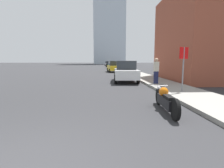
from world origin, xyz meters
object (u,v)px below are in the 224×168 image
object	(u,v)px
parked_car_green	(112,65)
pedestrian	(156,70)
parked_car_white	(126,71)
stop_sign	(183,61)
parked_car_silver	(108,64)
motorcycle	(165,100)
parked_car_yellow	(114,67)
parked_car_black	(109,64)

from	to	relation	value
parked_car_green	pedestrian	bearing A→B (deg)	-86.81
parked_car_white	stop_sign	world-z (taller)	stop_sign
parked_car_white	parked_car_silver	world-z (taller)	parked_car_white
parked_car_green	parked_car_silver	distance (m)	25.20
motorcycle	parked_car_silver	distance (m)	59.79
parked_car_yellow	parked_car_silver	size ratio (longest dim) A/B	1.03
stop_sign	pedestrian	bearing A→B (deg)	97.61
parked_car_white	stop_sign	bearing A→B (deg)	-65.15
stop_sign	pedestrian	world-z (taller)	stop_sign
motorcycle	parked_car_green	size ratio (longest dim) A/B	0.68
parked_car_black	parked_car_silver	world-z (taller)	parked_car_black
parked_car_green	stop_sign	size ratio (longest dim) A/B	1.66
parked_car_white	parked_car_yellow	xyz separation A→B (m)	(-0.15, 13.35, -0.04)
parked_car_white	parked_car_silver	size ratio (longest dim) A/B	1.05
motorcycle	parked_car_black	size ratio (longest dim) A/B	0.62
motorcycle	stop_sign	world-z (taller)	stop_sign
parked_car_silver	stop_sign	bearing A→B (deg)	-88.79
parked_car_silver	parked_car_white	bearing A→B (deg)	-91.07
parked_car_green	stop_sign	world-z (taller)	stop_sign
motorcycle	parked_car_white	distance (m)	8.89
parked_car_yellow	stop_sign	bearing A→B (deg)	-87.43
parked_car_silver	stop_sign	size ratio (longest dim) A/B	1.93
motorcycle	parked_car_silver	bearing A→B (deg)	94.08
parked_car_green	pedestrian	world-z (taller)	pedestrian
parked_car_white	parked_car_silver	bearing A→B (deg)	93.60
parked_car_silver	stop_sign	xyz separation A→B (m)	(2.42, -56.70, 0.89)
parked_car_white	parked_car_green	distance (m)	25.71
motorcycle	stop_sign	xyz separation A→B (m)	(2.03, 3.09, 1.32)
parked_car_white	stop_sign	size ratio (longest dim) A/B	2.03
parked_car_black	parked_car_white	bearing A→B (deg)	-84.84
parked_car_black	stop_sign	xyz separation A→B (m)	(2.23, -44.24, 0.88)
motorcycle	parked_car_silver	xyz separation A→B (m)	(-0.39, 59.78, 0.43)
motorcycle	parked_car_green	xyz separation A→B (m)	(-0.11, 34.58, 0.49)
parked_car_white	parked_car_green	xyz separation A→B (m)	(0.14, 25.71, 0.01)
parked_car_green	parked_car_silver	size ratio (longest dim) A/B	0.86
parked_car_black	parked_car_silver	xyz separation A→B (m)	(-0.19, 12.45, -0.01)
parked_car_black	pedestrian	distance (m)	41.05
parked_car_yellow	stop_sign	distance (m)	19.31
parked_car_white	parked_car_yellow	world-z (taller)	parked_car_white
parked_car_black	pedestrian	xyz separation A→B (m)	(1.80, -41.01, 0.25)
parked_car_white	stop_sign	distance (m)	6.27
parked_car_black	parked_car_green	bearing A→B (deg)	-84.34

